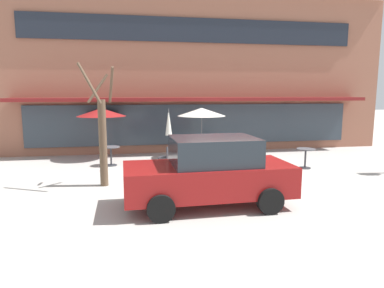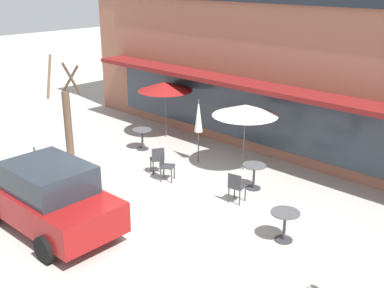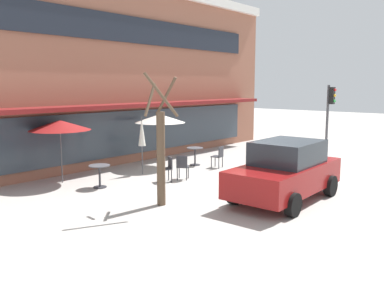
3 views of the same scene
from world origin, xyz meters
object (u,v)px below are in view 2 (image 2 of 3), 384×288
object	(u,v)px
cafe_table_by_tree	(254,173)
patio_umbrella_corner_open	(165,86)
cafe_chair_1	(236,186)
cafe_chair_2	(165,164)
cafe_table_streetside	(285,221)
patio_umbrella_green_folded	(199,116)
patio_umbrella_cream_folded	(245,110)
parked_sedan	(48,196)
cafe_table_near_wall	(142,136)
street_tree	(68,125)
cafe_chair_0	(158,158)

from	to	relation	value
cafe_table_by_tree	patio_umbrella_corner_open	bearing A→B (deg)	164.56
cafe_chair_1	cafe_chair_2	distance (m)	2.58
cafe_table_streetside	patio_umbrella_green_folded	size ratio (longest dim) A/B	0.35
patio_umbrella_green_folded	patio_umbrella_cream_folded	world-z (taller)	same
cafe_table_by_tree	parked_sedan	world-z (taller)	parked_sedan
cafe_table_near_wall	parked_sedan	bearing A→B (deg)	-62.91
cafe_table_streetside	cafe_chair_1	size ratio (longest dim) A/B	0.85
patio_umbrella_cream_folded	street_tree	distance (m)	5.60
cafe_table_near_wall	cafe_table_streetside	bearing A→B (deg)	-13.70
cafe_table_by_tree	patio_umbrella_cream_folded	xyz separation A→B (m)	(-1.14, 0.94, 1.51)
cafe_chair_1	cafe_chair_2	size ratio (longest dim) A/B	1.00
patio_umbrella_green_folded	patio_umbrella_corner_open	size ratio (longest dim) A/B	1.00
cafe_table_streetside	street_tree	bearing A→B (deg)	-170.94
cafe_chair_0	cafe_chair_1	size ratio (longest dim) A/B	1.00
cafe_chair_1	street_tree	bearing A→B (deg)	-159.75
patio_umbrella_corner_open	cafe_chair_1	distance (m)	6.38
patio_umbrella_cream_folded	cafe_chair_2	xyz separation A→B (m)	(-1.21, -2.35, -1.50)
cafe_table_near_wall	cafe_chair_2	bearing A→B (deg)	-26.61
patio_umbrella_cream_folded	street_tree	xyz separation A→B (m)	(-3.91, -3.98, -0.46)
patio_umbrella_cream_folded	cafe_chair_1	bearing A→B (deg)	-56.55
cafe_table_near_wall	cafe_table_streetside	world-z (taller)	same
cafe_table_near_wall	cafe_table_streetside	size ratio (longest dim) A/B	1.00
street_tree	cafe_chair_2	bearing A→B (deg)	31.21
cafe_table_streetside	patio_umbrella_green_folded	bearing A→B (deg)	155.46
parked_sedan	patio_umbrella_corner_open	bearing A→B (deg)	114.57
patio_umbrella_green_folded	cafe_chair_2	world-z (taller)	patio_umbrella_green_folded
cafe_table_near_wall	parked_sedan	distance (m)	6.04
cafe_table_streetside	cafe_chair_2	xyz separation A→B (m)	(-4.67, 0.46, 0.01)
cafe_chair_2	street_tree	xyz separation A→B (m)	(-2.70, -1.63, 1.04)
cafe_table_streetside	parked_sedan	world-z (taller)	parked_sedan
patio_umbrella_cream_folded	cafe_chair_1	xyz separation A→B (m)	(1.35, -2.04, -1.50)
cafe_chair_1	cafe_chair_2	bearing A→B (deg)	-173.19
patio_umbrella_corner_open	cafe_chair_2	bearing A→B (deg)	-43.38
patio_umbrella_green_folded	cafe_chair_1	xyz separation A→B (m)	(2.86, -1.50, -1.10)
cafe_table_near_wall	patio_umbrella_green_folded	xyz separation A→B (m)	(2.35, 0.48, 1.11)
patio_umbrella_cream_folded	street_tree	bearing A→B (deg)	-134.46
cafe_chair_0	parked_sedan	world-z (taller)	parked_sedan
patio_umbrella_corner_open	street_tree	size ratio (longest dim) A/B	0.59
patio_umbrella_cream_folded	cafe_chair_2	size ratio (longest dim) A/B	2.47
cafe_table_by_tree	patio_umbrella_green_folded	world-z (taller)	patio_umbrella_green_folded
cafe_table_streetside	patio_umbrella_cream_folded	bearing A→B (deg)	140.94
cafe_chair_0	parked_sedan	distance (m)	4.31
cafe_table_streetside	patio_umbrella_corner_open	bearing A→B (deg)	156.52
patio_umbrella_corner_open	street_tree	distance (m)	4.58
cafe_table_near_wall	patio_umbrella_green_folded	distance (m)	2.64
cafe_table_by_tree	patio_umbrella_corner_open	distance (m)	5.82
parked_sedan	cafe_chair_0	bearing A→B (deg)	98.97
patio_umbrella_green_folded	parked_sedan	world-z (taller)	patio_umbrella_green_folded
cafe_table_by_tree	parked_sedan	size ratio (longest dim) A/B	0.18
parked_sedan	street_tree	bearing A→B (deg)	139.28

